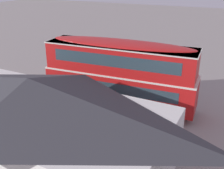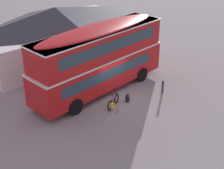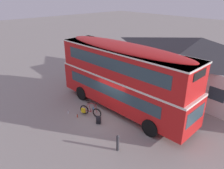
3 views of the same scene
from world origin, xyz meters
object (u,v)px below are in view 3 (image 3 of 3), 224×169
water_bottle_clear_plastic (68,112)px  kerb_bollard (118,143)px  water_bottle_red_squeeze (77,116)px  backpack_on_ground (99,120)px  touring_bicycle (90,111)px  double_decker_bus (123,75)px

water_bottle_clear_plastic → kerb_bollard: 5.19m
water_bottle_clear_plastic → water_bottle_red_squeeze: bearing=10.8°
water_bottle_clear_plastic → kerb_bollard: (5.17, -0.09, 0.39)m
backpack_on_ground → kerb_bollard: size_ratio=0.57×
touring_bicycle → kerb_bollard: (3.89, -1.04, 0.13)m
water_bottle_red_squeeze → water_bottle_clear_plastic: water_bottle_red_squeeze is taller
touring_bicycle → backpack_on_ground: bearing=-8.3°
touring_bicycle → double_decker_bus: bearing=69.0°
double_decker_bus → backpack_on_ground: (0.28, -2.51, -2.36)m
touring_bicycle → water_bottle_red_squeeze: touring_bicycle is taller
backpack_on_ground → water_bottle_clear_plastic: bearing=-162.5°
water_bottle_red_squeeze → kerb_bollard: 4.30m
touring_bicycle → kerb_bollard: 4.03m
double_decker_bus → backpack_on_ground: bearing=-83.6°
touring_bicycle → water_bottle_clear_plastic: bearing=-143.5°
backpack_on_ground → kerb_bollard: (2.71, -0.86, 0.21)m
touring_bicycle → backpack_on_ground: touring_bicycle is taller
double_decker_bus → kerb_bollard: bearing=-48.5°
double_decker_bus → water_bottle_clear_plastic: size_ratio=46.86×
double_decker_bus → water_bottle_clear_plastic: 4.69m
backpack_on_ground → water_bottle_clear_plastic: (-2.46, -0.78, -0.18)m
double_decker_bus → touring_bicycle: (-0.90, -2.34, -2.27)m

